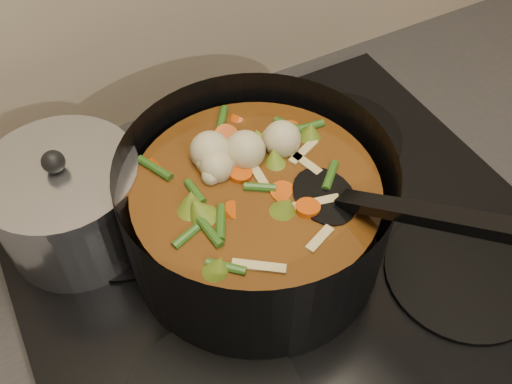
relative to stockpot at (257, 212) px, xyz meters
name	(u,v)px	position (x,y,z in m)	size (l,w,h in m)	color
stovetop	(286,251)	(0.03, -0.02, -0.08)	(0.62, 0.54, 0.03)	black
stockpot	(257,212)	(0.00, 0.00, 0.00)	(0.33, 0.39, 0.22)	black
saucepan	(70,204)	(-0.18, 0.12, -0.01)	(0.17, 0.17, 0.14)	silver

